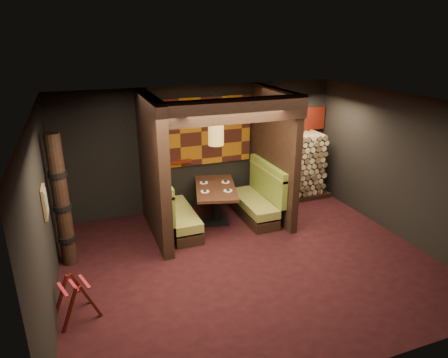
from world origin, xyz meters
TOP-DOWN VIEW (x-y plane):
  - floor at (0.00, 0.00)m, footprint 6.50×5.50m
  - ceiling at (0.00, 0.00)m, footprint 6.50×5.50m
  - wall_back at (0.00, 2.76)m, footprint 6.50×0.02m
  - wall_front at (0.00, -2.76)m, footprint 6.50×0.02m
  - wall_left at (-3.26, 0.00)m, footprint 0.02×5.50m
  - wall_right at (3.26, 0.00)m, footprint 0.02×5.50m
  - partition_left at (-1.35, 1.65)m, footprint 0.20×2.20m
  - partition_right at (1.30, 1.70)m, footprint 0.15×2.10m
  - header_beam at (-0.02, 0.70)m, footprint 2.85×0.18m
  - tapa_back_panel at (-0.02, 2.71)m, footprint 2.40×0.06m
  - tapa_side_panel at (-1.23, 1.82)m, footprint 0.04×1.85m
  - lacquer_shelf at (-0.60, 2.65)m, footprint 0.60×0.12m
  - booth_bench_left at (-0.96, 1.65)m, footprint 0.68×1.60m
  - booth_bench_right at (0.93, 1.65)m, footprint 0.68×1.60m
  - dining_table at (-0.02, 1.77)m, footprint 1.21×1.70m
  - place_settings at (-0.02, 1.77)m, footprint 0.79×0.82m
  - pendant_lamp at (-0.02, 1.72)m, footprint 0.32×0.32m
  - framed_picture at (-3.22, 0.10)m, footprint 0.05×0.36m
  - luggage_rack at (-2.97, -0.50)m, footprint 0.71×0.59m
  - totem_column at (-3.05, 1.10)m, footprint 0.31×0.31m
  - firewood_stack at (2.29, 2.35)m, footprint 1.73×0.70m
  - mosaic_header at (2.29, 2.68)m, footprint 1.83×0.10m
  - bay_front_post at (1.39, 1.96)m, footprint 0.08×0.08m

SIDE VIEW (x-z plane):
  - floor at x=0.00m, z-range -0.02..0.00m
  - luggage_rack at x=-2.97m, z-range 0.00..0.66m
  - booth_bench_left at x=-0.96m, z-range -0.17..0.97m
  - booth_bench_right at x=0.93m, z-range -0.17..0.97m
  - dining_table at x=-0.02m, z-range 0.17..0.98m
  - firewood_stack at x=2.29m, z-range 0.00..1.64m
  - place_settings at x=-0.02m, z-range 0.81..0.84m
  - lacquer_shelf at x=-0.60m, z-range 1.15..1.21m
  - totem_column at x=-3.05m, z-range -0.01..2.39m
  - wall_back at x=0.00m, z-range 0.00..2.85m
  - wall_front at x=0.00m, z-range 0.00..2.85m
  - wall_left at x=-3.26m, z-range 0.00..2.85m
  - wall_right at x=3.26m, z-range 0.00..2.85m
  - partition_left at x=-1.35m, z-range 0.00..2.85m
  - partition_right at x=1.30m, z-range 0.00..2.85m
  - bay_front_post at x=1.39m, z-range 0.00..2.85m
  - framed_picture at x=-3.22m, z-range 1.39..1.85m
  - tapa_back_panel at x=-0.02m, z-range 1.04..2.60m
  - tapa_side_panel at x=-1.23m, z-range 1.12..2.58m
  - mosaic_header at x=2.29m, z-range 1.64..2.20m
  - pendant_lamp at x=-0.02m, z-range 1.43..2.53m
  - header_beam at x=-0.02m, z-range 2.41..2.85m
  - ceiling at x=0.00m, z-range 2.85..2.87m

